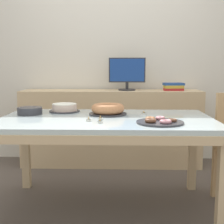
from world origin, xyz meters
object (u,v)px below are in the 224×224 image
at_px(tealight_right_edge, 89,120).
at_px(tealight_near_cakes, 100,118).
at_px(tealight_left_edge, 144,113).
at_px(plate_stack, 30,111).
at_px(pastry_platter, 160,122).
at_px(cake_chocolate_round, 64,108).
at_px(tealight_centre, 100,122).
at_px(book_stack, 173,87).
at_px(computer_monitor, 127,74).
at_px(cake_golden_bundt, 108,109).

xyz_separation_m(tealight_right_edge, tealight_near_cakes, (0.08, 0.07, 0.00)).
bearing_deg(tealight_left_edge, plate_stack, -179.11).
relative_size(pastry_platter, tealight_left_edge, 8.44).
bearing_deg(cake_chocolate_round, tealight_near_cakes, -49.41).
distance_m(pastry_platter, tealight_centre, 0.43).
relative_size(pastry_platter, tealight_right_edge, 8.44).
distance_m(pastry_platter, tealight_right_edge, 0.52).
height_order(pastry_platter, tealight_right_edge, pastry_platter).
bearing_deg(book_stack, tealight_left_edge, -111.89).
height_order(book_stack, plate_stack, book_stack).
xyz_separation_m(tealight_left_edge, tealight_centre, (-0.34, -0.42, 0.00)).
distance_m(computer_monitor, tealight_left_edge, 1.09).
bearing_deg(plate_stack, computer_monitor, 51.19).
bearing_deg(plate_stack, tealight_centre, -32.79).
bearing_deg(tealight_centre, tealight_right_edge, 140.45).
distance_m(computer_monitor, plate_stack, 1.38).
bearing_deg(tealight_left_edge, tealight_right_edge, -141.48).
bearing_deg(tealight_right_edge, tealight_near_cakes, 42.39).
bearing_deg(book_stack, cake_golden_bundt, -124.56).
bearing_deg(tealight_right_edge, tealight_left_edge, 38.52).
distance_m(cake_golden_bundt, tealight_near_cakes, 0.27).
relative_size(book_stack, tealight_right_edge, 6.09).
bearing_deg(tealight_near_cakes, cake_golden_bundt, 79.90).
height_order(plate_stack, tealight_right_edge, plate_stack).
bearing_deg(cake_golden_bundt, plate_stack, -179.56).
relative_size(computer_monitor, pastry_platter, 1.26).
distance_m(pastry_platter, plate_stack, 1.13).
bearing_deg(cake_golden_bundt, book_stack, 55.44).
bearing_deg(computer_monitor, pastry_platter, -81.85).
xyz_separation_m(computer_monitor, plate_stack, (-0.85, -1.05, -0.29)).
relative_size(plate_stack, tealight_right_edge, 5.25).
xyz_separation_m(book_stack, cake_golden_bundt, (-0.72, -1.05, -0.13)).
xyz_separation_m(book_stack, tealight_right_edge, (-0.85, -1.38, -0.16)).
height_order(pastry_platter, tealight_left_edge, pastry_platter).
distance_m(cake_chocolate_round, tealight_near_cakes, 0.54).
bearing_deg(cake_golden_bundt, tealight_near_cakes, -100.10).
relative_size(pastry_platter, tealight_centre, 8.44).
bearing_deg(cake_golden_bundt, tealight_left_edge, 1.87).
xyz_separation_m(cake_chocolate_round, pastry_platter, (0.78, -0.56, -0.02)).
height_order(computer_monitor, pastry_platter, computer_monitor).
bearing_deg(tealight_right_edge, pastry_platter, -8.03).
distance_m(computer_monitor, book_stack, 0.56).
bearing_deg(plate_stack, tealight_right_edge, -31.55).
height_order(plate_stack, tealight_centre, plate_stack).
height_order(tealight_left_edge, tealight_near_cakes, same).
relative_size(cake_golden_bundt, pastry_platter, 0.95).
height_order(cake_golden_bundt, tealight_centre, cake_golden_bundt).
bearing_deg(tealight_centre, cake_golden_bundt, 84.56).
relative_size(tealight_right_edge, tealight_centre, 1.00).
relative_size(computer_monitor, plate_stack, 2.02).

